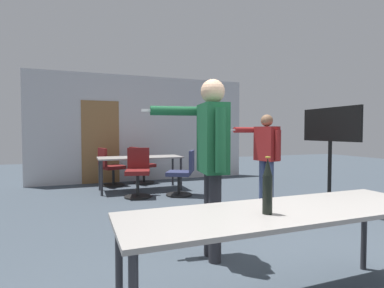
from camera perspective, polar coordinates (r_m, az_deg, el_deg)
The scene contains 12 objects.
back_wall at distance 7.97m, azimuth -9.37°, elevation 2.84°, with size 5.65×0.12×2.73m.
conference_table_near at distance 2.26m, azimuth 17.34°, elevation -13.26°, with size 2.34×0.69×0.74m.
conference_table_far at distance 6.63m, azimuth -9.83°, elevation -3.02°, with size 1.79×0.73×0.74m.
tv_screen at distance 5.43m, azimuth 24.83°, elevation -0.10°, with size 0.44×1.17×1.68m.
person_center_tall at distance 5.45m, azimuth 13.92°, elevation -1.16°, with size 0.81×0.60×1.58m.
person_left_plaid at distance 2.98m, azimuth 3.67°, elevation -1.09°, with size 0.79×0.68×1.80m.
office_chair_side_rolled at distance 6.01m, azimuth -10.26°, elevation -5.58°, with size 0.56×0.61×0.96m.
office_chair_near_pushed at distance 7.51m, azimuth -9.68°, elevation -4.28°, with size 0.62×0.57×0.91m.
office_chair_far_right at distance 7.31m, azimuth -15.32°, elevation -4.53°, with size 0.63×0.58×0.90m.
office_chair_far_left at distance 6.03m, azimuth -1.80°, elevation -5.88°, with size 0.67×0.64×0.91m.
beer_bottle at distance 2.05m, azimuth 14.19°, elevation -7.94°, with size 0.06×0.06×0.38m.
drink_cup at distance 6.84m, azimuth -8.60°, elevation -1.81°, with size 0.09×0.09×0.11m.
Camera 1 is at (-1.60, -1.50, 1.28)m, focal length 28.00 mm.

